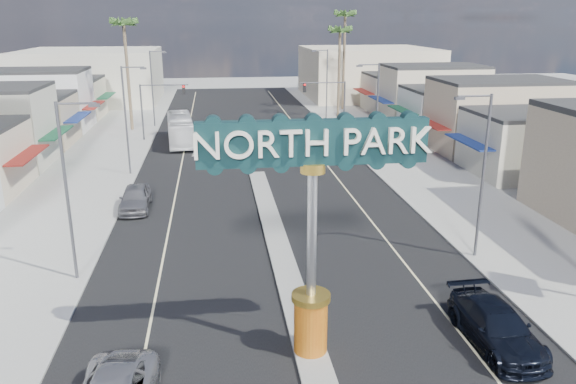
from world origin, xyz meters
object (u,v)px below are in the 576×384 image
object	(u,v)px
traffic_signal_right	(328,98)
streetlight_l_mid	(127,115)
streetlight_l_near	(69,184)
streetlight_r_far	(326,82)
streetlight_l_far	(153,85)
streetlight_r_mid	(375,110)
palm_left_far	(124,29)
traffic_signal_left	(159,101)
streetlight_r_near	(481,169)
palm_right_far	(345,20)
suv_right	(496,326)
palm_right_mid	(340,35)
city_bus	(180,129)
car_parked_left	(135,198)
gateway_sign	(312,212)

from	to	relation	value
traffic_signal_right	streetlight_l_mid	bearing A→B (deg)	-144.50
streetlight_l_near	streetlight_r_far	world-z (taller)	same
streetlight_l_near	streetlight_l_far	xyz separation A→B (m)	(0.00, 42.00, 0.00)
streetlight_r_mid	palm_left_far	distance (m)	31.47
streetlight_l_near	traffic_signal_left	bearing A→B (deg)	87.90
traffic_signal_left	traffic_signal_right	world-z (taller)	same
streetlight_r_far	streetlight_r_near	bearing A→B (deg)	-90.00
streetlight_l_mid	palm_left_far	world-z (taller)	palm_left_far
traffic_signal_left	streetlight_l_far	bearing A→B (deg)	98.86
traffic_signal_right	streetlight_r_mid	xyz separation A→B (m)	(1.25, -13.99, 0.79)
palm_right_far	suv_right	distance (m)	61.87
palm_right_mid	streetlight_r_near	bearing A→B (deg)	-93.19
palm_right_mid	palm_right_far	bearing A→B (deg)	71.57
suv_right	city_bus	world-z (taller)	city_bus
streetlight_r_mid	city_bus	distance (m)	21.63
palm_left_far	suv_right	world-z (taller)	palm_left_far
traffic_signal_right	suv_right	distance (m)	42.48
streetlight_r_far	palm_right_far	bearing A→B (deg)	65.45
streetlight_r_near	car_parked_left	distance (m)	22.62
traffic_signal_right	suv_right	size ratio (longest dim) A/B	1.08
palm_left_far	city_bus	distance (m)	14.01
city_bus	palm_right_far	bearing A→B (deg)	37.05
gateway_sign	palm_left_far	bearing A→B (deg)	105.15
traffic_signal_left	suv_right	bearing A→B (deg)	-68.43
palm_right_far	car_parked_left	bearing A→B (deg)	-120.21
streetlight_l_far	car_parked_left	world-z (taller)	streetlight_l_far
traffic_signal_right	streetlight_l_near	distance (m)	39.26
streetlight_l_near	streetlight_l_mid	xyz separation A→B (m)	(0.00, 20.00, 0.00)
streetlight_r_mid	palm_left_far	size ratio (longest dim) A/B	0.69
traffic_signal_right	car_parked_left	size ratio (longest dim) A/B	1.23
car_parked_left	suv_right	bearing A→B (deg)	-50.00
traffic_signal_left	streetlight_l_near	world-z (taller)	streetlight_l_near
traffic_signal_left	palm_right_far	xyz separation A→B (m)	(24.18, 18.01, 8.11)
streetlight_l_far	streetlight_r_mid	size ratio (longest dim) A/B	1.00
palm_right_mid	streetlight_r_mid	bearing A→B (deg)	-95.64
gateway_sign	streetlight_l_mid	bearing A→B (deg)	110.42
streetlight_r_mid	streetlight_r_far	world-z (taller)	same
streetlight_l_mid	streetlight_l_far	xyz separation A→B (m)	(0.00, 22.00, 0.00)
streetlight_r_far	suv_right	distance (m)	50.58
traffic_signal_right	city_bus	xyz separation A→B (m)	(-16.18, -1.71, -2.81)
suv_right	car_parked_left	bearing A→B (deg)	129.30
streetlight_l_far	streetlight_r_near	size ratio (longest dim) A/B	1.00
streetlight_r_far	palm_right_mid	distance (m)	7.30
gateway_sign	suv_right	size ratio (longest dim) A/B	1.65
traffic_signal_right	streetlight_r_mid	world-z (taller)	streetlight_r_mid
traffic_signal_left	streetlight_r_far	world-z (taller)	streetlight_r_far
streetlight_l_far	streetlight_r_mid	xyz separation A→B (m)	(20.87, -22.00, 0.00)
gateway_sign	palm_left_far	xyz separation A→B (m)	(-13.00, 48.02, 5.57)
streetlight_r_near	palm_left_far	distance (m)	46.80
streetlight_r_mid	palm_right_mid	xyz separation A→B (m)	(2.57, 26.00, 5.54)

